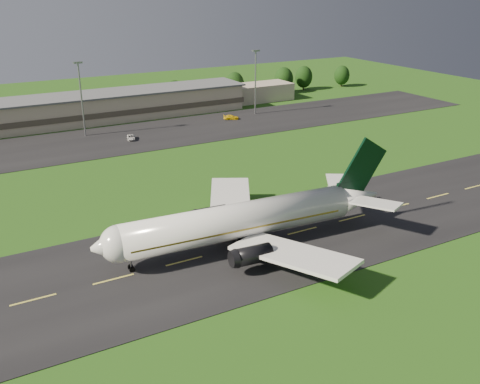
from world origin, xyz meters
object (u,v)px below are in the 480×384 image
airliner (243,220)px  service_vehicle_c (131,137)px  terminal (75,110)px  light_mast_east (256,74)px  service_vehicle_d (231,117)px  light_mast_centre (81,90)px

airliner → service_vehicle_c: bearing=90.3°
terminal → service_vehicle_c: 27.96m
terminal → light_mast_east: size_ratio=7.13×
service_vehicle_c → service_vehicle_d: 35.45m
airliner → service_vehicle_d: bearing=67.0°
light_mast_centre → service_vehicle_c: bearing=-46.4°
light_mast_centre → service_vehicle_d: bearing=-4.0°
service_vehicle_c → service_vehicle_d: (34.72, 7.15, 0.06)m
terminal → light_mast_east: light_mast_east is taller
airliner → service_vehicle_d: size_ratio=10.73×
terminal → airliner: bearing=-87.6°
service_vehicle_c → terminal: bearing=123.9°
airliner → light_mast_centre: light_mast_centre is taller
light_mast_centre → service_vehicle_c: 18.59m
airliner → light_mast_centre: 80.64m
light_mast_centre → service_vehicle_d: (44.50, -3.14, -11.94)m
terminal → service_vehicle_c: (8.38, -26.47, -3.26)m
service_vehicle_c → service_vehicle_d: size_ratio=0.95×
light_mast_centre → light_mast_east: 55.00m
light_mast_centre → service_vehicle_d: size_ratio=4.26×
terminal → service_vehicle_c: bearing=-72.4°
light_mast_centre → terminal: bearing=85.0°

